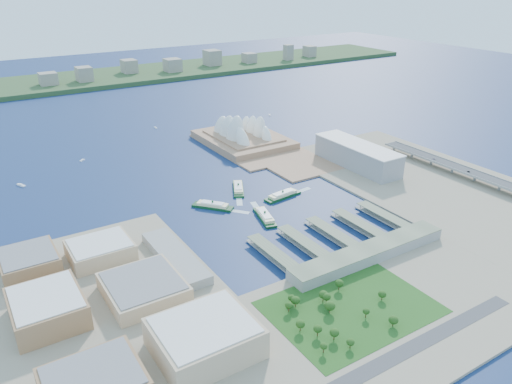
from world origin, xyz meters
TOP-DOWN VIEW (x-y plane):
  - ground at (0.00, 0.00)m, footprint 3000.00×3000.00m
  - west_land at (-250.00, -105.00)m, footprint 220.00×390.00m
  - south_land at (0.00, -210.00)m, footprint 720.00×180.00m
  - east_land at (240.00, -50.00)m, footprint 240.00×500.00m
  - peninsula at (107.50, 260.00)m, footprint 135.00×220.00m
  - far_shore at (0.00, 980.00)m, footprint 2200.00×260.00m
  - opera_house at (105.00, 280.00)m, footprint 134.00×180.00m
  - toaster_building at (195.00, 80.00)m, footprint 45.00×155.00m
  - expressway at (300.00, -60.00)m, footprint 26.00×340.00m
  - west_buildings at (-250.00, -70.00)m, footprint 200.00×280.00m
  - ferry_wharves at (14.00, -75.00)m, footprint 184.00×90.00m
  - terminal_building at (15.00, -135.00)m, footprint 200.00×28.00m
  - park at (-60.00, -190.00)m, footprint 150.00×110.00m
  - far_skyline at (0.00, 960.00)m, footprint 1900.00×140.00m
  - ferry_a at (-67.34, 70.85)m, footprint 46.34×51.36m
  - ferry_b at (-9.48, 102.71)m, footprint 38.60×55.66m
  - ferry_c at (-26.05, 7.78)m, footprint 28.31×58.29m
  - ferry_d at (30.10, 48.45)m, footprint 58.26×21.59m
  - boat_a at (-270.12, 284.84)m, footprint 10.56×16.17m
  - boat_b at (-167.19, 343.48)m, footprint 9.73×8.69m
  - boat_c at (249.96, 412.07)m, footprint 8.88×11.92m
  - boat_e at (5.31, 454.65)m, footprint 3.21×10.02m
  - car_b at (296.00, -50.40)m, footprint 1.45×4.16m
  - car_c at (296.00, 13.04)m, footprint 1.94×4.78m

SIDE VIEW (x-z plane):
  - ground at x=0.00m, z-range 0.00..0.00m
  - boat_e at x=5.31m, z-range 0.00..2.46m
  - boat_b at x=-167.19m, z-range 0.00..2.62m
  - boat_c at x=249.96m, z-range 0.00..2.65m
  - west_land at x=-250.00m, z-range 0.00..3.00m
  - south_land at x=0.00m, z-range 0.00..3.00m
  - east_land at x=240.00m, z-range 0.00..3.00m
  - peninsula at x=107.50m, z-range 0.00..3.00m
  - boat_a at x=-270.12m, z-range 0.00..3.09m
  - ferry_wharves at x=14.00m, z-range 0.00..9.30m
  - ferry_a at x=-67.34m, z-range 0.00..10.45m
  - ferry_b at x=-9.48m, z-range 0.00..10.50m
  - ferry_c at x=-26.05m, z-range 0.00..10.68m
  - ferry_d at x=30.10m, z-range 0.00..10.76m
  - far_shore at x=0.00m, z-range 0.00..12.00m
  - expressway at x=300.00m, z-range 3.00..14.85m
  - terminal_building at x=15.00m, z-range 3.00..15.00m
  - park at x=-60.00m, z-range 3.00..19.00m
  - car_b at x=296.00m, z-range 14.85..16.22m
  - car_c at x=296.00m, z-range 14.85..16.24m
  - west_buildings at x=-250.00m, z-range 3.00..30.00m
  - toaster_building at x=195.00m, z-range 3.00..38.00m
  - opera_house at x=105.00m, z-range 3.00..61.00m
  - far_skyline at x=0.00m, z-range 12.00..67.00m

